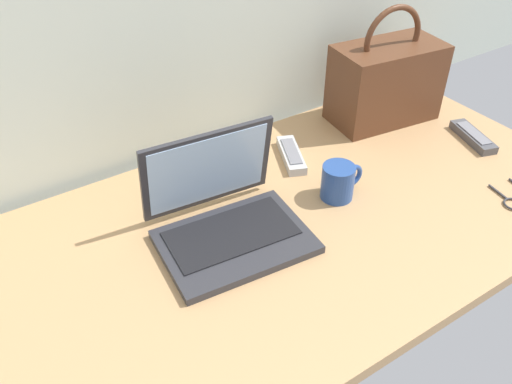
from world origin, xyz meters
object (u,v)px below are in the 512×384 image
(coffee_mug, at_px, (339,181))
(remote_control_far, at_px, (291,155))
(handbag, at_px, (386,81))
(laptop, at_px, (225,216))
(remote_control_near, at_px, (474,137))

(coffee_mug, distance_m, remote_control_far, 0.19)
(remote_control_far, bearing_deg, handbag, 5.29)
(laptop, bearing_deg, coffee_mug, -7.04)
(remote_control_near, bearing_deg, coffee_mug, 178.08)
(laptop, relative_size, remote_control_far, 1.99)
(coffee_mug, xyz_separation_m, handbag, (0.35, 0.22, 0.07))
(remote_control_far, xyz_separation_m, handbag, (0.35, 0.03, 0.10))
(laptop, height_order, remote_control_near, laptop)
(coffee_mug, distance_m, handbag, 0.42)
(laptop, distance_m, remote_control_near, 0.76)
(laptop, distance_m, handbag, 0.67)
(remote_control_near, xyz_separation_m, handbag, (-0.12, 0.24, 0.10))
(remote_control_near, bearing_deg, laptop, 176.14)
(handbag, bearing_deg, coffee_mug, -147.75)
(laptop, xyz_separation_m, remote_control_near, (0.76, -0.05, -0.03))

